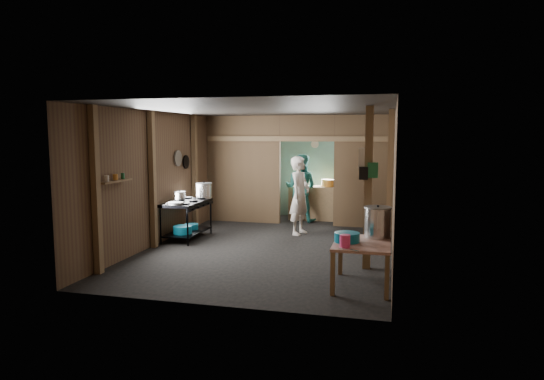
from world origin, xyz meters
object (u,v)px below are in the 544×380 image
(pink_bucket, at_px, (345,241))
(stove_pot_large, at_px, (204,191))
(stock_pot, at_px, (378,223))
(prep_table, at_px, (362,264))
(gas_range, at_px, (187,220))
(cook, at_px, (300,196))
(yellow_tub, at_px, (328,183))

(pink_bucket, bearing_deg, stove_pot_large, 136.11)
(stock_pot, bearing_deg, prep_table, -116.49)
(gas_range, relative_size, pink_bucket, 7.77)
(pink_bucket, height_order, cook, cook)
(prep_table, bearing_deg, cook, 114.74)
(stove_pot_large, bearing_deg, gas_range, -107.43)
(gas_range, distance_m, yellow_tub, 3.89)
(gas_range, height_order, cook, cook)
(stove_pot_large, distance_m, pink_bucket, 4.63)
(yellow_tub, bearing_deg, stock_pot, -74.14)
(stock_pot, distance_m, pink_bucket, 0.87)
(cook, bearing_deg, gas_range, 128.73)
(stove_pot_large, height_order, cook, cook)
(gas_range, bearing_deg, yellow_tub, 48.79)
(cook, bearing_deg, stock_pot, -135.74)
(pink_bucket, bearing_deg, cook, 109.70)
(yellow_tub, relative_size, cook, 0.19)
(pink_bucket, relative_size, cook, 0.10)
(gas_range, distance_m, stove_pot_large, 0.79)
(stock_pot, bearing_deg, pink_bucket, -118.24)
(stock_pot, xyz_separation_m, yellow_tub, (-1.37, 4.81, 0.08))
(gas_range, xyz_separation_m, pink_bucket, (3.50, -2.66, 0.33))
(pink_bucket, bearing_deg, yellow_tub, 99.79)
(pink_bucket, distance_m, yellow_tub, 5.65)
(stock_pot, distance_m, cook, 3.39)
(gas_range, bearing_deg, cook, 24.98)
(gas_range, xyz_separation_m, prep_table, (3.71, -2.30, -0.07))
(gas_range, height_order, stock_pot, stock_pot)
(stock_pot, relative_size, pink_bucket, 2.78)
(yellow_tub, height_order, cook, cook)
(pink_bucket, bearing_deg, gas_range, 142.74)
(gas_range, distance_m, prep_table, 4.36)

